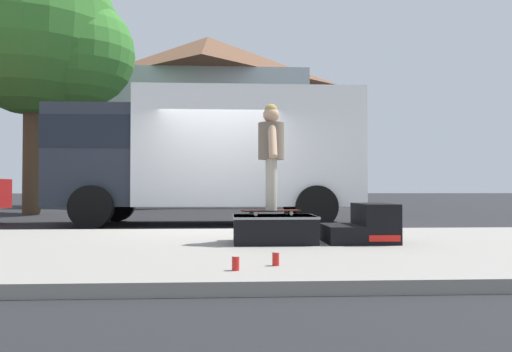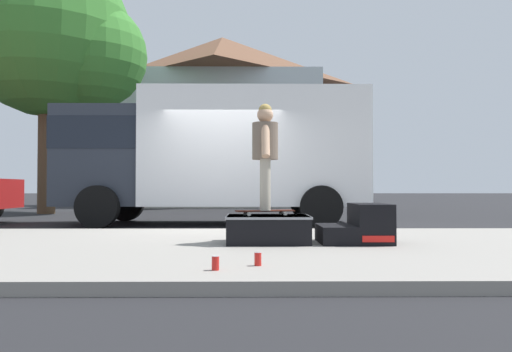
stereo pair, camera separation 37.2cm
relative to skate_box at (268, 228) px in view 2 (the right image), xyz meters
name	(u,v)px [view 2 (the right image)]	position (x,y,z in m)	size (l,w,h in m)	color
ground_plane	(220,233)	(-0.81, 2.81, -0.31)	(140.00, 140.00, 0.00)	black
sidewalk_slab	(205,249)	(-0.81, -0.19, -0.25)	(50.00, 5.00, 0.12)	gray
skate_box	(268,228)	(0.00, 0.00, 0.00)	(1.09, 0.84, 0.36)	black
kicker_ramp	(360,227)	(1.21, 0.00, 0.02)	(0.91, 0.84, 0.52)	black
skateboard	(265,211)	(-0.04, 0.03, 0.22)	(0.81, 0.40, 0.07)	#4C1E14
skater_kid	(265,147)	(-0.04, 0.03, 1.07)	(0.35, 0.73, 1.42)	#B7AD99
soda_can	(258,259)	(-0.16, -1.91, -0.13)	(0.07, 0.07, 0.13)	red
soda_can_b	(215,263)	(-0.54, -2.16, -0.13)	(0.07, 0.07, 0.13)	red
box_truck	(213,151)	(-1.12, 5.01, 1.39)	(6.91, 2.63, 3.05)	white
street_tree_main	(58,40)	(-6.66, 9.80, 5.46)	(6.00, 5.45, 8.67)	brown
house_behind	(222,120)	(-1.67, 17.91, 3.93)	(9.54, 8.22, 8.40)	silver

